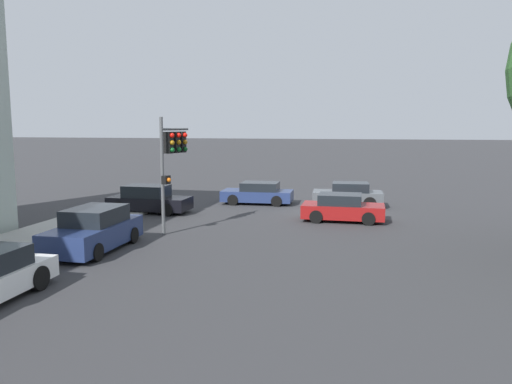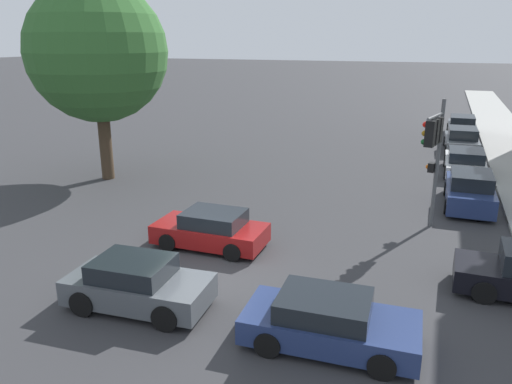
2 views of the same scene
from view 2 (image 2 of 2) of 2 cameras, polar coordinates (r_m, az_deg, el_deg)
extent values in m
plane|color=#333335|center=(15.40, -6.28, -9.66)|extent=(300.00, 300.00, 0.00)
cube|color=#9E9E99|center=(45.37, 26.05, 6.75)|extent=(3.49, 60.00, 0.12)
cylinder|color=#423323|center=(26.45, -16.83, 5.47)|extent=(0.62, 0.62, 3.78)
sphere|color=#33662D|center=(25.98, -17.69, 15.02)|extent=(6.72, 6.72, 6.72)
cylinder|color=#515456|center=(19.72, 19.99, 2.94)|extent=(0.14, 0.14, 4.85)
cylinder|color=#515456|center=(18.47, 19.85, 8.17)|extent=(0.54, 1.84, 0.10)
cube|color=black|center=(19.00, 20.05, 6.69)|extent=(0.36, 0.36, 0.90)
sphere|color=red|center=(19.00, 19.58, 7.65)|extent=(0.20, 0.20, 0.20)
sphere|color=#99660F|center=(19.04, 19.49, 6.77)|extent=(0.20, 0.20, 0.20)
sphere|color=#0F511E|center=(19.10, 19.40, 5.88)|extent=(0.20, 0.20, 0.20)
cube|color=black|center=(18.55, 19.68, 6.49)|extent=(0.36, 0.36, 0.90)
sphere|color=red|center=(18.55, 19.20, 7.48)|extent=(0.20, 0.20, 0.20)
sphere|color=#99660F|center=(18.60, 19.11, 6.57)|extent=(0.20, 0.20, 0.20)
sphere|color=#0F511E|center=(18.65, 19.02, 5.67)|extent=(0.20, 0.20, 0.20)
cube|color=black|center=(18.10, 19.29, 6.29)|extent=(0.36, 0.36, 0.90)
sphere|color=red|center=(18.10, 18.80, 7.30)|extent=(0.20, 0.20, 0.20)
sphere|color=#99660F|center=(18.15, 18.71, 6.37)|extent=(0.20, 0.20, 0.20)
sphere|color=#0F511E|center=(18.20, 18.62, 5.44)|extent=(0.20, 0.20, 0.20)
cube|color=black|center=(19.79, 19.45, 2.68)|extent=(0.30, 0.39, 0.35)
sphere|color=orange|center=(19.82, 19.06, 2.74)|extent=(0.18, 0.18, 0.18)
cube|color=maroon|center=(17.35, -5.26, -4.70)|extent=(3.84, 1.79, 0.63)
cube|color=black|center=(17.08, -4.84, -3.02)|extent=(2.00, 1.57, 0.49)
cylinder|color=black|center=(17.26, -10.03, -5.66)|extent=(0.61, 0.22, 0.61)
cylinder|color=black|center=(18.61, -7.46, -3.82)|extent=(0.61, 0.22, 0.61)
cylinder|color=black|center=(16.26, -2.70, -6.87)|extent=(0.61, 0.22, 0.61)
cylinder|color=black|center=(17.69, -0.58, -4.80)|extent=(0.61, 0.22, 0.61)
cube|color=navy|center=(12.18, 8.48, -15.02)|extent=(4.12, 2.01, 0.61)
cube|color=black|center=(11.93, 7.81, -12.71)|extent=(2.17, 1.71, 0.48)
cylinder|color=black|center=(12.92, 14.81, -14.26)|extent=(0.63, 0.24, 0.62)
cylinder|color=black|center=(11.46, 14.19, -18.70)|extent=(0.63, 0.24, 0.62)
cylinder|color=black|center=(13.21, 3.61, -12.92)|extent=(0.63, 0.24, 0.62)
cylinder|color=black|center=(11.78, 1.37, -17.00)|extent=(0.63, 0.24, 0.62)
cube|color=#4C5156|center=(13.90, -13.21, -10.72)|extent=(3.91, 1.99, 0.67)
cube|color=black|center=(13.72, -13.94, -8.45)|extent=(2.07, 1.68, 0.50)
cylinder|color=black|center=(14.14, -7.22, -10.70)|extent=(0.70, 0.26, 0.69)
cylinder|color=black|center=(12.84, -10.33, -13.96)|extent=(0.70, 0.26, 0.69)
cylinder|color=black|center=(15.19, -15.51, -9.17)|extent=(0.70, 0.26, 0.69)
cylinder|color=black|center=(13.98, -19.20, -11.94)|extent=(0.70, 0.26, 0.69)
cylinder|color=black|center=(15.14, 24.61, -10.37)|extent=(0.65, 0.23, 0.65)
cylinder|color=black|center=(16.60, 24.37, -7.90)|extent=(0.65, 0.23, 0.65)
cube|color=navy|center=(23.15, 23.18, -0.19)|extent=(1.89, 4.36, 0.80)
cube|color=black|center=(22.80, 23.40, 1.35)|extent=(1.65, 2.27, 0.59)
cylinder|color=black|center=(24.47, 20.95, 0.32)|extent=(0.23, 0.62, 0.61)
cylinder|color=black|center=(24.59, 24.98, -0.09)|extent=(0.23, 0.62, 0.61)
cylinder|color=black|center=(21.89, 21.00, -1.61)|extent=(0.23, 0.62, 0.61)
cylinder|color=black|center=(22.02, 25.51, -2.05)|extent=(0.23, 0.62, 0.61)
cube|color=silver|center=(28.73, 22.75, 2.88)|extent=(2.00, 4.49, 0.60)
cube|color=black|center=(28.44, 22.90, 3.92)|extent=(1.74, 2.34, 0.55)
cylinder|color=black|center=(30.07, 20.87, 3.39)|extent=(0.23, 0.69, 0.68)
cylinder|color=black|center=(30.19, 24.34, 3.03)|extent=(0.23, 0.69, 0.68)
cylinder|color=black|center=(27.38, 20.92, 2.11)|extent=(0.23, 0.69, 0.68)
cylinder|color=black|center=(27.50, 24.73, 1.72)|extent=(0.23, 0.69, 0.68)
cube|color=#4C5156|center=(34.65, 22.41, 5.23)|extent=(2.06, 4.66, 0.71)
cube|color=black|center=(34.35, 22.56, 6.26)|extent=(1.75, 2.45, 0.63)
cylinder|color=black|center=(36.03, 20.82, 5.47)|extent=(0.24, 0.62, 0.62)
cylinder|color=black|center=(36.16, 23.66, 5.19)|extent=(0.24, 0.62, 0.62)
cylinder|color=black|center=(33.23, 20.97, 4.55)|extent=(0.24, 0.62, 0.62)
cylinder|color=black|center=(33.38, 24.04, 4.25)|extent=(0.24, 0.62, 0.62)
cube|color=#4C5156|center=(39.96, 22.42, 6.72)|extent=(1.87, 4.67, 0.74)
cube|color=black|center=(39.67, 22.53, 7.62)|extent=(1.65, 2.43, 0.58)
cylinder|color=black|center=(41.40, 21.12, 6.88)|extent=(0.22, 0.68, 0.68)
cylinder|color=black|center=(41.47, 23.55, 6.62)|extent=(0.22, 0.68, 0.68)
cylinder|color=black|center=(38.54, 21.12, 6.19)|extent=(0.22, 0.68, 0.68)
cylinder|color=black|center=(38.62, 23.73, 5.91)|extent=(0.22, 0.68, 0.68)
camera|label=1|loc=(39.13, 8.48, 13.43)|focal=35.00mm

